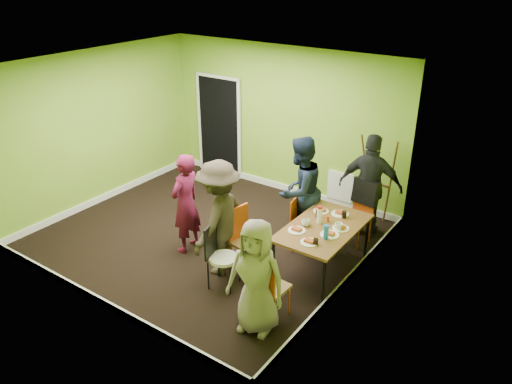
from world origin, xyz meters
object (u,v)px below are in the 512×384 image
chair_front_end (268,284)px  blue_bottle (326,232)px  orange_bottle (328,219)px  person_back_end (370,186)px  thermos (319,215)px  chair_bentwood (219,253)px  person_left_far (300,191)px  person_front_end (256,277)px  chair_left_near (244,235)px  dining_table (323,230)px  chair_left_far (300,222)px  person_left_near (219,218)px  chair_back_end (364,198)px  easel (377,182)px  person_standing (186,203)px

chair_front_end → blue_bottle: (0.24, 1.05, 0.33)m
orange_bottle → person_back_end: (0.11, 1.25, 0.07)m
thermos → chair_bentwood: bearing=-128.1°
person_left_far → orange_bottle: bearing=68.7°
chair_front_end → person_front_end: person_front_end is taller
chair_left_near → person_back_end: 2.28m
dining_table → chair_left_far: bearing=148.3°
chair_front_end → chair_bentwood: bearing=169.3°
dining_table → person_front_end: person_front_end is taller
chair_bentwood → thermos: 1.51m
chair_left_near → person_back_end: (1.07, 1.98, 0.32)m
chair_left_far → orange_bottle: size_ratio=10.04×
dining_table → orange_bottle: 0.20m
chair_left_near → chair_front_end: (0.93, -0.77, -0.02)m
blue_bottle → person_left_near: 1.51m
chair_left_far → orange_bottle: chair_left_far is taller
chair_back_end → chair_front_end: 2.57m
chair_left_near → blue_bottle: size_ratio=4.70×
dining_table → person_back_end: size_ratio=0.87×
person_left_far → person_front_end: 2.24m
easel → person_back_end: person_back_end is taller
thermos → person_left_near: (-1.13, -0.87, -0.01)m
chair_bentwood → person_front_end: person_front_end is taller
thermos → person_standing: size_ratio=0.15×
dining_table → easel: (0.05, 1.78, 0.10)m
chair_left_near → chair_bentwood: size_ratio=1.04×
orange_bottle → dining_table: bearing=-82.8°
person_left_far → person_left_near: person_left_far is taller
chair_left_far → easel: size_ratio=0.53×
dining_table → person_left_far: person_left_far is taller
blue_bottle → easel: bearing=93.7°
easel → orange_bottle: 1.61m
chair_left_far → person_left_near: 1.39m
chair_back_end → chair_front_end: chair_back_end is taller
easel → thermos: 1.72m
chair_left_near → thermos: size_ratio=4.15×
chair_left_far → person_standing: person_standing is taller
person_front_end → chair_back_end: bearing=76.5°
chair_front_end → orange_bottle: chair_front_end is taller
person_left_far → person_left_near: bearing=-10.6°
chair_back_end → person_standing: bearing=50.6°
person_front_end → dining_table: bearing=76.6°
thermos → orange_bottle: bearing=51.6°
thermos → person_left_far: bearing=140.3°
chair_front_end → person_left_far: person_left_far is taller
chair_left_far → person_back_end: bearing=136.2°
chair_left_far → thermos: 0.69m
easel → person_left_near: 2.89m
chair_left_near → person_left_far: (0.25, 1.15, 0.34)m
chair_back_end → blue_bottle: (0.12, -1.51, 0.13)m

